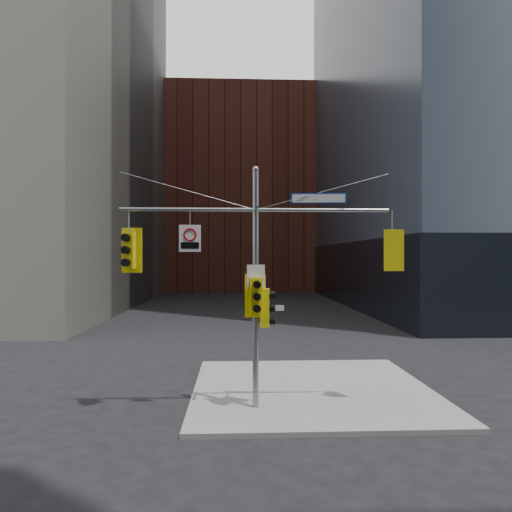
{
  "coord_description": "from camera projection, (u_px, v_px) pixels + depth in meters",
  "views": [
    {
      "loc": [
        -0.58,
        -11.51,
        4.58
      ],
      "look_at": [
        0.01,
        2.0,
        4.63
      ],
      "focal_mm": 32.0,
      "sensor_mm": 36.0,
      "label": 1
    }
  ],
  "objects": [
    {
      "name": "ground",
      "position": [
        259.0,
        439.0,
        11.51
      ],
      "size": [
        160.0,
        160.0,
        0.0
      ],
      "primitive_type": "plane",
      "color": "black",
      "rests_on": "ground"
    },
    {
      "name": "sidewalk_corner",
      "position": [
        311.0,
        389.0,
        15.59
      ],
      "size": [
        8.0,
        8.0,
        0.15
      ],
      "primitive_type": "cube",
      "color": "gray",
      "rests_on": "ground"
    },
    {
      "name": "brick_midrise",
      "position": [
        240.0,
        196.0,
        69.5
      ],
      "size": [
        26.0,
        20.0,
        28.0
      ],
      "primitive_type": "cube",
      "color": "brown",
      "rests_on": "ground"
    },
    {
      "name": "signal_assembly",
      "position": [
        256.0,
        263.0,
        13.51
      ],
      "size": [
        8.0,
        0.8,
        7.3
      ],
      "color": "gray",
      "rests_on": "ground"
    },
    {
      "name": "traffic_light_west_arm",
      "position": [
        129.0,
        250.0,
        13.37
      ],
      "size": [
        0.63,
        0.58,
        1.34
      ],
      "rotation": [
        0.0,
        0.0,
        -0.24
      ],
      "color": "yellow",
      "rests_on": "ground"
    },
    {
      "name": "traffic_light_east_arm",
      "position": [
        392.0,
        250.0,
        13.7
      ],
      "size": [
        0.59,
        0.47,
        1.24
      ],
      "rotation": [
        0.0,
        0.0,
        3.1
      ],
      "color": "yellow",
      "rests_on": "ground"
    },
    {
      "name": "traffic_light_pole_side",
      "position": [
        267.0,
        308.0,
        13.53
      ],
      "size": [
        0.46,
        0.39,
        1.13
      ],
      "rotation": [
        0.0,
        0.0,
        1.45
      ],
      "color": "yellow",
      "rests_on": "ground"
    },
    {
      "name": "traffic_light_pole_front",
      "position": [
        256.0,
        296.0,
        13.25
      ],
      "size": [
        0.61,
        0.51,
        1.29
      ],
      "rotation": [
        0.0,
        0.0,
        0.08
      ],
      "color": "yellow",
      "rests_on": "ground"
    },
    {
      "name": "street_sign_blade",
      "position": [
        318.0,
        198.0,
        13.61
      ],
      "size": [
        1.66,
        0.2,
        0.32
      ],
      "rotation": [
        0.0,
        0.0,
        -0.09
      ],
      "color": "navy",
      "rests_on": "ground"
    },
    {
      "name": "regulatory_sign_arm",
      "position": [
        190.0,
        237.0,
        13.41
      ],
      "size": [
        0.64,
        0.08,
        0.8
      ],
      "rotation": [
        0.0,
        0.0,
        0.03
      ],
      "color": "silver",
      "rests_on": "ground"
    },
    {
      "name": "regulatory_sign_pole",
      "position": [
        256.0,
        277.0,
        13.4
      ],
      "size": [
        0.53,
        0.08,
        0.69
      ],
      "rotation": [
        0.0,
        0.0,
        0.1
      ],
      "color": "silver",
      "rests_on": "ground"
    },
    {
      "name": "street_blade_ew",
      "position": [
        271.0,
        308.0,
        13.54
      ],
      "size": [
        0.8,
        0.1,
        0.16
      ],
      "rotation": [
        0.0,
        0.0,
        0.09
      ],
      "color": "silver",
      "rests_on": "ground"
    },
    {
      "name": "street_blade_ns",
      "position": [
        255.0,
        316.0,
        13.97
      ],
      "size": [
        0.13,
        0.73,
        0.15
      ],
      "rotation": [
        0.0,
        0.0,
        -0.13
      ],
      "color": "#145926",
      "rests_on": "ground"
    }
  ]
}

